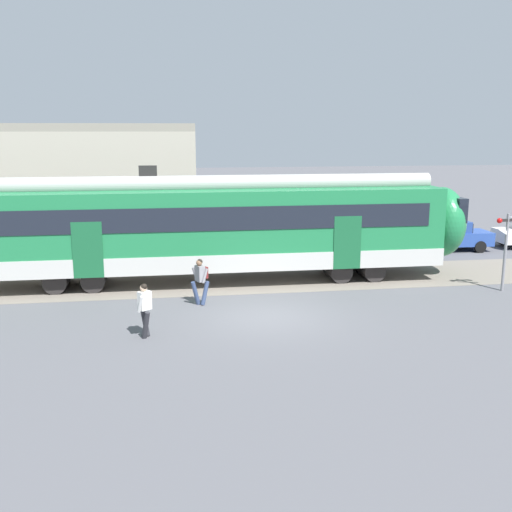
{
  "coord_description": "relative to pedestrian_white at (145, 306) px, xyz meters",
  "views": [
    {
      "loc": [
        -3.21,
        -18.72,
        6.09
      ],
      "look_at": [
        -0.03,
        2.27,
        1.6
      ],
      "focal_mm": 42.0,
      "sensor_mm": 36.0,
      "label": 1
    }
  ],
  "objects": [
    {
      "name": "pedestrian_grey",
      "position": [
        1.85,
        3.17,
        0.03
      ],
      "size": [
        0.71,
        0.52,
        1.67
      ],
      "color": "navy",
      "rests_on": "ground"
    },
    {
      "name": "parked_car_blue",
      "position": [
        15.1,
        11.07,
        -0.18
      ],
      "size": [
        4.04,
        1.84,
        1.54
      ],
      "color": "#284799",
      "rests_on": "ground"
    },
    {
      "name": "pedestrian_white",
      "position": [
        0.0,
        0.0,
        0.0
      ],
      "size": [
        0.47,
        0.7,
        1.67
      ],
      "color": "#28282D",
      "rests_on": "ground"
    },
    {
      "name": "crossing_signal",
      "position": [
        13.46,
        3.29,
        1.05
      ],
      "size": [
        0.96,
        0.22,
        3.0
      ],
      "color": "gray",
      "rests_on": "ground"
    },
    {
      "name": "background_building",
      "position": [
        -5.56,
        15.82,
        2.24
      ],
      "size": [
        15.67,
        5.0,
        9.2
      ],
      "color": "#B2A899",
      "rests_on": "ground"
    },
    {
      "name": "ground_plane",
      "position": [
        3.92,
        1.38,
        -0.96
      ],
      "size": [
        160.0,
        160.0,
        0.0
      ],
      "primitive_type": "plane",
      "color": "#515156"
    }
  ]
}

